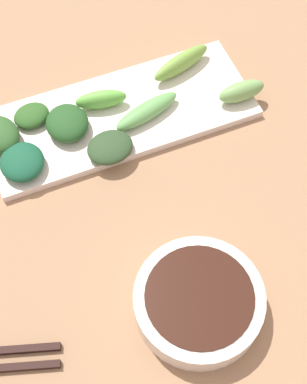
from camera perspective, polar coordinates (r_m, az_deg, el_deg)
tabletop at (r=0.74m, az=-0.21°, el=0.39°), size 2.10×2.10×0.02m
sauce_bowl at (r=0.64m, az=4.60°, el=-10.98°), size 0.15×0.15×0.04m
serving_plate at (r=0.78m, az=-3.73°, el=7.70°), size 0.14×0.37×0.01m
broccoli_leafy_0 at (r=0.78m, az=-12.28°, el=7.58°), size 0.05×0.06×0.02m
broccoli_leafy_1 at (r=0.73m, az=-4.44°, el=4.54°), size 0.06×0.07×0.02m
broccoli_stalk_2 at (r=0.78m, az=-5.35°, el=9.34°), size 0.04×0.07×0.03m
broccoli_leafy_3 at (r=0.74m, az=-13.20°, el=2.98°), size 0.07×0.07×0.02m
broccoli_stalk_4 at (r=0.82m, az=2.83°, el=12.97°), size 0.05×0.10×0.03m
broccoli_leafy_6 at (r=0.76m, az=-8.76°, el=6.92°), size 0.07×0.06×0.03m
broccoli_stalk_7 at (r=0.79m, az=8.93°, el=10.07°), size 0.03×0.07×0.03m
broccoli_stalk_8 at (r=0.77m, az=-0.68°, el=8.21°), size 0.05×0.10×0.02m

